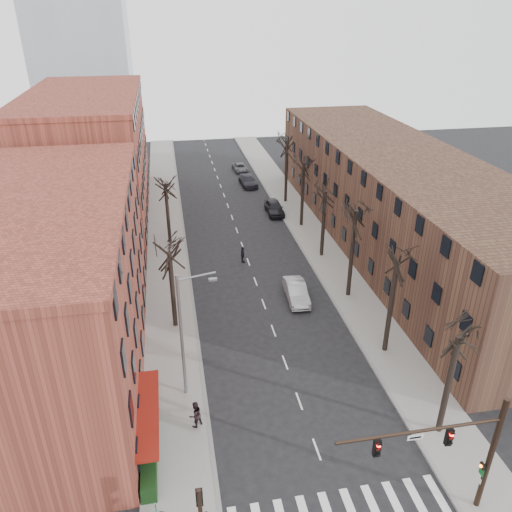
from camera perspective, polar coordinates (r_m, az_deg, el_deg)
ground at (r=28.85m, az=9.49°, el=-26.78°), size 160.00×160.00×0.00m
sidewalk_left at (r=55.76m, az=-10.22°, el=1.97°), size 4.00×90.00×0.15m
sidewalk_right at (r=57.79m, az=5.82°, el=3.18°), size 4.00×90.00×0.15m
building_left_near at (r=36.29m, az=-23.05°, el=-3.61°), size 12.00×26.00×12.00m
building_left_far at (r=62.55m, az=-18.36°, el=10.54°), size 12.00×28.00×14.00m
building_right at (r=54.42m, az=15.68°, el=6.36°), size 12.00×50.00×10.00m
awning_left at (r=31.80m, az=-11.77°, el=-20.43°), size 1.20×7.00×0.15m
hedge at (r=30.65m, az=-12.10°, el=-20.97°), size 0.80×6.00×1.00m
tree_right_a at (r=33.79m, az=20.07°, el=-18.31°), size 5.20×5.20×10.00m
tree_right_b at (r=39.02m, az=14.45°, el=-10.45°), size 5.20×5.20×10.80m
tree_right_c at (r=45.07m, az=10.44°, el=-4.50°), size 5.20×5.20×11.60m
tree_right_d at (r=51.66m, az=7.47°, el=0.01°), size 5.20×5.20×10.00m
tree_right_e at (r=58.60m, az=5.18°, el=3.47°), size 5.20×5.20×10.80m
tree_right_f at (r=65.78m, az=3.38°, el=6.18°), size 5.20×5.20×11.60m
tree_left_a at (r=40.91m, az=-9.16°, el=-7.93°), size 5.20×5.20×9.50m
tree_left_b at (r=54.88m, az=-9.78°, el=1.50°), size 5.20×5.20×9.50m
signal_mast_arm at (r=26.95m, az=22.69°, el=-19.67°), size 8.14×0.30×7.20m
streetlight at (r=31.48m, az=-8.24°, el=-8.51°), size 2.45×0.22×9.03m
silver_sedan at (r=43.57m, az=4.63°, el=-4.09°), size 1.88×4.80×1.56m
parked_car_near at (r=61.58m, az=2.11°, el=5.56°), size 1.94×4.79×1.63m
parked_car_mid at (r=71.72m, az=-0.92°, el=8.61°), size 2.33×5.15×1.46m
parked_car_far at (r=78.38m, az=-1.84°, el=10.07°), size 2.19×4.28×1.16m
pedestrian_b at (r=31.66m, az=-6.96°, el=-17.53°), size 1.09×1.04×1.78m
pedestrian_crossing at (r=49.59m, az=-1.53°, el=0.16°), size 0.52×1.05×1.72m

